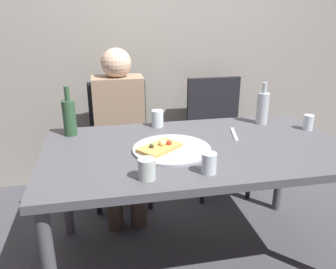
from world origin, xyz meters
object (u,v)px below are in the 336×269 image
at_px(short_glass, 157,118).
at_px(pizza_slice_last, 160,147).
at_px(wine_glass, 209,163).
at_px(guest_in_sweater, 120,125).
at_px(pizza_tray, 172,149).
at_px(wine_bottle, 263,108).
at_px(table_knife, 234,134).
at_px(chair_right, 217,128).
at_px(dining_table, 196,159).
at_px(tumbler_far, 308,122).
at_px(tumbler_near, 147,169).
at_px(chair_left, 120,134).
at_px(beer_bottle, 69,117).

bearing_deg(short_glass, pizza_slice_last, -97.68).
bearing_deg(wine_glass, guest_in_sweater, 108.46).
bearing_deg(pizza_tray, wine_bottle, 25.70).
xyz_separation_m(pizza_slice_last, wine_glass, (0.17, -0.28, 0.02)).
height_order(table_knife, chair_right, chair_right).
height_order(dining_table, short_glass, short_glass).
xyz_separation_m(dining_table, table_knife, (0.26, 0.13, 0.08)).
xyz_separation_m(dining_table, wine_bottle, (0.51, 0.29, 0.18)).
bearing_deg(table_knife, chair_right, 2.04).
bearing_deg(tumbler_far, tumbler_near, -157.39).
relative_size(pizza_tray, wine_bottle, 1.55).
bearing_deg(wine_bottle, chair_right, 99.97).
xyz_separation_m(pizza_tray, short_glass, (-0.01, 0.39, 0.05)).
bearing_deg(tumbler_near, chair_left, 92.74).
xyz_separation_m(chair_right, guest_in_sweater, (-0.78, -0.15, 0.13)).
xyz_separation_m(table_knife, chair_right, (0.15, 0.71, -0.22)).
xyz_separation_m(dining_table, short_glass, (-0.15, 0.36, 0.13)).
bearing_deg(pizza_slice_last, guest_in_sweater, 102.78).
distance_m(pizza_tray, guest_in_sweater, 0.75).
relative_size(tumbler_far, guest_in_sweater, 0.08).
height_order(wine_bottle, short_glass, wine_bottle).
bearing_deg(tumbler_far, wine_bottle, 143.57).
bearing_deg(beer_bottle, guest_in_sweater, 50.84).
height_order(pizza_slice_last, wine_bottle, wine_bottle).
distance_m(wine_bottle, table_knife, 0.31).
distance_m(pizza_slice_last, wine_glass, 0.33).
height_order(wine_glass, short_glass, short_glass).
bearing_deg(chair_left, beer_bottle, 59.89).
distance_m(short_glass, guest_in_sweater, 0.42).
distance_m(pizza_slice_last, short_glass, 0.40).
relative_size(pizza_slice_last, chair_left, 0.28).
bearing_deg(beer_bottle, dining_table, -25.06).
height_order(pizza_slice_last, wine_glass, wine_glass).
relative_size(dining_table, wine_glass, 17.02).
xyz_separation_m(beer_bottle, table_knife, (0.94, -0.19, -0.11)).
xyz_separation_m(tumbler_near, wine_glass, (0.28, 0.00, 0.00)).
relative_size(short_glass, guest_in_sweater, 0.09).
distance_m(wine_bottle, guest_in_sweater, 0.99).
relative_size(tumbler_near, tumbler_far, 1.02).
height_order(table_knife, guest_in_sweater, guest_in_sweater).
relative_size(short_glass, chair_left, 0.11).
distance_m(table_knife, guest_in_sweater, 0.85).
relative_size(beer_bottle, tumbler_far, 3.16).
distance_m(chair_left, guest_in_sweater, 0.20).
bearing_deg(pizza_tray, dining_table, 9.99).
xyz_separation_m(pizza_slice_last, short_glass, (0.05, 0.39, 0.03)).
bearing_deg(beer_bottle, short_glass, 5.22).
xyz_separation_m(tumbler_far, table_knife, (-0.47, 0.00, -0.04)).
distance_m(tumbler_near, guest_in_sweater, 1.01).
height_order(dining_table, beer_bottle, beer_bottle).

